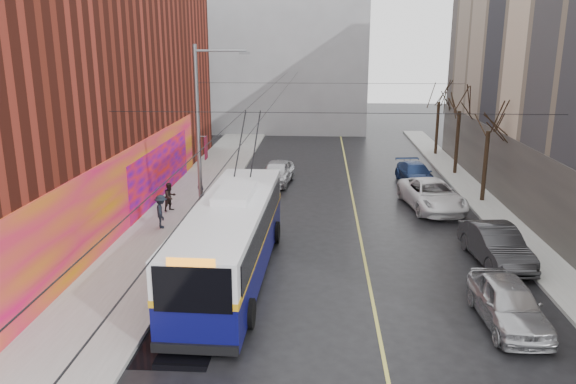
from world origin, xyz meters
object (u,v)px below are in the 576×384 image
at_px(tree_mid, 460,100).
at_px(parked_car_c, 432,195).
at_px(pedestrian_c, 161,211).
at_px(tree_far, 440,92).
at_px(pedestrian_b, 170,197).
at_px(tree_near, 490,117).
at_px(parked_car_b, 496,245).
at_px(following_car, 277,172).
at_px(pedestrian_a, 202,200).
at_px(parked_car_a, 508,303).
at_px(streetlight_pole, 201,134).
at_px(trolleybus, 232,238).
at_px(parked_car_d, 415,174).

height_order(tree_mid, parked_car_c, tree_mid).
relative_size(tree_mid, pedestrian_c, 3.99).
xyz_separation_m(tree_mid, tree_far, (0.00, 7.00, -0.11)).
relative_size(parked_car_c, pedestrian_b, 3.66).
bearing_deg(tree_far, tree_near, -90.00).
bearing_deg(parked_car_b, tree_mid, 77.28).
relative_size(following_car, pedestrian_a, 2.74).
bearing_deg(pedestrian_c, parked_car_a, -141.77).
height_order(streetlight_pole, pedestrian_b, streetlight_pole).
bearing_deg(parked_car_c, trolleybus, -142.43).
height_order(parked_car_b, following_car, parked_car_b).
relative_size(tree_mid, tree_far, 1.02).
relative_size(streetlight_pole, parked_car_c, 1.57).
bearing_deg(parked_car_a, trolleybus, 159.00).
xyz_separation_m(parked_car_a, pedestrian_a, (-12.51, 10.91, 0.21)).
bearing_deg(pedestrian_b, parked_car_a, -94.39).
distance_m(tree_far, pedestrian_c, 26.81).
distance_m(streetlight_pole, parked_car_c, 13.41).
height_order(parked_car_d, pedestrian_b, pedestrian_b).
bearing_deg(parked_car_d, pedestrian_a, -153.91).
height_order(streetlight_pole, tree_far, streetlight_pole).
bearing_deg(pedestrian_c, trolleybus, -160.97).
bearing_deg(tree_far, parked_car_a, -96.34).
relative_size(tree_near, trolleybus, 0.51).
bearing_deg(pedestrian_b, tree_far, -11.26).
height_order(parked_car_c, parked_car_d, parked_car_c).
xyz_separation_m(tree_far, following_car, (-12.32, -10.31, -4.37)).
bearing_deg(pedestrian_b, tree_near, -45.31).
relative_size(tree_mid, pedestrian_b, 4.26).
height_order(tree_mid, trolleybus, tree_mid).
relative_size(trolleybus, pedestrian_b, 8.01).
distance_m(tree_far, trolleybus, 28.76).
xyz_separation_m(parked_car_c, following_car, (-9.12, 5.12, -0.02)).
bearing_deg(tree_near, parked_car_a, -102.20).
height_order(parked_car_a, parked_car_c, parked_car_c).
bearing_deg(pedestrian_a, pedestrian_b, 68.78).
bearing_deg(pedestrian_b, parked_car_b, -77.05).
distance_m(parked_car_a, pedestrian_b, 18.52).
height_order(pedestrian_a, pedestrian_b, pedestrian_a).
xyz_separation_m(tree_near, pedestrian_c, (-17.30, -6.06, -3.99)).
bearing_deg(parked_car_d, tree_mid, 33.43).
bearing_deg(pedestrian_b, following_car, -3.15).
relative_size(parked_car_a, parked_car_c, 0.79).
height_order(tree_far, pedestrian_c, tree_far).
distance_m(tree_near, following_car, 13.53).
relative_size(tree_far, parked_car_c, 1.15).
distance_m(trolleybus, pedestrian_c, 6.97).
distance_m(tree_far, parked_car_a, 29.30).
xyz_separation_m(pedestrian_a, pedestrian_b, (-1.90, 0.71, -0.05)).
bearing_deg(parked_car_a, tree_mid, 79.59).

